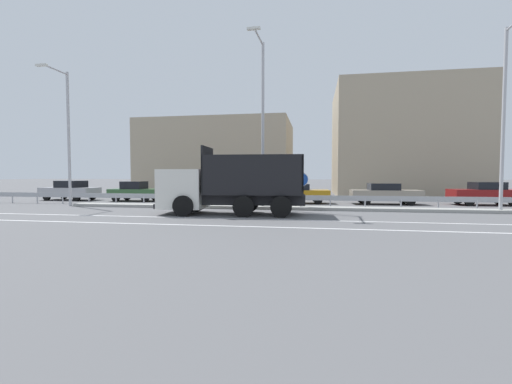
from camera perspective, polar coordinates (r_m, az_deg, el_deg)
name	(u,v)px	position (r m, az deg, el deg)	size (l,w,h in m)	color
ground_plane	(274,213)	(18.68, 3.03, -3.46)	(320.00, 320.00, 0.00)	#565659
lane_strip_0	(224,218)	(16.25, -5.40, -4.40)	(48.73, 0.16, 0.01)	silver
lane_strip_1	(209,225)	(14.04, -7.91, -5.54)	(48.73, 0.16, 0.01)	silver
median_island	(278,208)	(20.62, 3.68, -2.62)	(26.80, 1.10, 0.18)	gray
median_guardrail	(280,198)	(21.94, 4.07, -1.04)	(48.73, 0.09, 0.78)	#9EA0A5
dump_truck	(215,190)	(18.06, -6.82, 0.28)	(7.68, 3.04, 3.52)	silver
median_road_sign	(301,189)	(20.44, 7.53, 0.45)	(0.84, 0.16, 2.21)	white
street_lamp_0	(67,132)	(25.94, -29.02, 8.80)	(0.70, 2.36, 8.81)	#ADADB2
street_lamp_1	(262,117)	(20.71, 1.04, 12.42)	(0.71, 2.74, 9.89)	#ADADB2
street_lamp_2	(505,112)	(22.77, 36.10, 10.69)	(0.71, 1.98, 9.82)	#ADADB2
parked_car_0	(70,190)	(31.96, -28.56, 0.23)	(4.68, 2.20, 1.60)	#A3A3A8
parked_car_1	(135,191)	(28.73, -19.46, 0.11)	(3.94, 2.24, 1.56)	#335B33
parked_car_2	(212,192)	(26.15, -7.41, -0.06)	(4.94, 2.17, 1.43)	maroon
parked_car_3	(297,193)	(25.08, 6.92, -0.21)	(4.62, 2.09, 1.42)	#B27A14
parked_car_4	(385,194)	(25.68, 20.69, -0.25)	(4.81, 2.05, 1.48)	gray
parked_car_5	(485,194)	(28.12, 33.87, -0.21)	(4.52, 2.05, 1.58)	maroon
background_building_0	(220,158)	(40.38, -6.09, 5.64)	(16.40, 10.82, 8.11)	tan
background_building_1	(400,142)	(39.42, 22.82, 7.71)	(13.40, 12.17, 11.13)	tan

